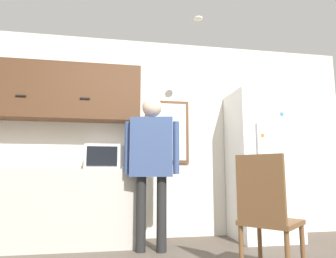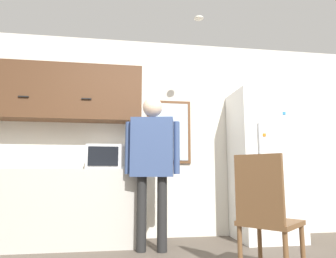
{
  "view_description": "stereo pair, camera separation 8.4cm",
  "coord_description": "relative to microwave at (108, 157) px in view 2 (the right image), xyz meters",
  "views": [
    {
      "loc": [
        -0.41,
        -2.0,
        0.85
      ],
      "look_at": [
        0.15,
        1.12,
        1.31
      ],
      "focal_mm": 32.0,
      "sensor_mm": 36.0,
      "label": 1
    },
    {
      "loc": [
        -0.32,
        -2.02,
        0.85
      ],
      "look_at": [
        0.15,
        1.12,
        1.31
      ],
      "focal_mm": 32.0,
      "sensor_mm": 36.0,
      "label": 2
    }
  ],
  "objects": [
    {
      "name": "person",
      "position": [
        0.51,
        -0.39,
        0.01
      ],
      "size": [
        0.61,
        0.31,
        1.71
      ],
      "rotation": [
        0.0,
        0.0,
        -0.2
      ],
      "color": "black",
      "rests_on": "ground_plane"
    },
    {
      "name": "microwave",
      "position": [
        0.0,
        0.0,
        0.0
      ],
      "size": [
        0.5,
        0.38,
        0.29
      ],
      "color": "white",
      "rests_on": "counter"
    },
    {
      "name": "back_wall",
      "position": [
        0.5,
        0.32,
        0.31
      ],
      "size": [
        6.0,
        0.06,
        2.7
      ],
      "color": "silver",
      "rests_on": "ground_plane"
    },
    {
      "name": "counter",
      "position": [
        -0.65,
        0.01,
        -0.59
      ],
      "size": [
        2.1,
        0.56,
        0.89
      ],
      "color": "#BCB7AD",
      "rests_on": "ground_plane"
    },
    {
      "name": "upper_cabinets",
      "position": [
        -0.65,
        0.12,
        0.82
      ],
      "size": [
        2.1,
        0.34,
        0.72
      ],
      "color": "#51331E"
    },
    {
      "name": "chair",
      "position": [
        1.36,
        -1.36,
        -0.51
      ],
      "size": [
        0.62,
        0.62,
        1.0
      ],
      "rotation": [
        0.0,
        0.0,
        2.27
      ],
      "color": "brown",
      "rests_on": "ground_plane"
    },
    {
      "name": "refrigerator",
      "position": [
        2.02,
        -0.05,
        -0.08
      ],
      "size": [
        0.77,
        0.68,
        1.92
      ],
      "color": "white",
      "rests_on": "ground_plane"
    },
    {
      "name": "window",
      "position": [
        0.81,
        0.27,
        0.37
      ],
      "size": [
        0.6,
        0.05,
        0.87
      ],
      "color": "brown"
    },
    {
      "name": "ceiling_light",
      "position": [
        1.05,
        -0.51,
        1.64
      ],
      "size": [
        0.11,
        0.11,
        0.01
      ],
      "color": "white"
    }
  ]
}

